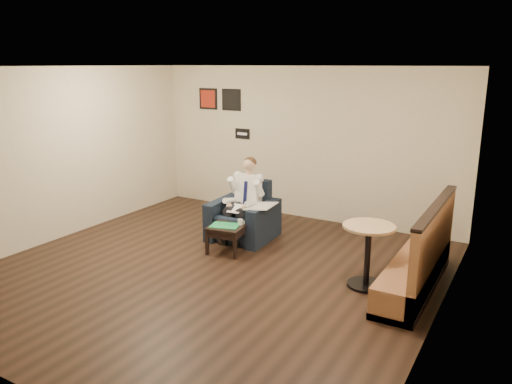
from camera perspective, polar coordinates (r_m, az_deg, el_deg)
The scene contains 19 objects.
ground at distance 7.15m, azimuth -5.13°, elevation -8.98°, with size 6.00×6.00×0.00m, color black.
wall_back at distance 9.28m, azimuth 5.38°, elevation 5.50°, with size 6.00×0.02×2.80m, color beige.
wall_front at distance 4.70m, azimuth -27.08°, elevation -5.00°, with size 6.00×0.02×2.80m, color beige.
wall_left at distance 8.77m, azimuth -21.67°, elevation 4.02°, with size 0.02×6.00×2.80m, color beige.
wall_right at distance 5.59m, azimuth 20.62°, elevation -1.37°, with size 0.02×6.00×2.80m, color beige.
ceiling at distance 6.56m, azimuth -5.69°, elevation 14.08°, with size 6.00×6.00×0.02m, color white.
seating_sign at distance 9.86m, azimuth -1.56°, elevation 6.67°, with size 0.32×0.02×0.20m, color black.
art_print_left at distance 10.23m, azimuth -5.48°, elevation 10.56°, with size 0.42×0.03×0.42m, color #AA2715.
art_print_right at distance 9.93m, azimuth -2.84°, elevation 10.49°, with size 0.42×0.03×0.42m, color black.
armchair at distance 8.25m, azimuth -1.50°, elevation -2.22°, with size 0.97×0.97×0.94m, color black.
seated_man at distance 8.10m, azimuth -1.93°, elevation -1.26°, with size 0.61×0.92×1.28m, color white, non-canonical shape.
lap_papers at distance 8.04m, azimuth -2.29°, elevation -1.89°, with size 0.21×0.31×0.01m, color white.
newspaper at distance 7.94m, azimuth 0.60°, elevation -1.61°, with size 0.41×0.51×0.01m, color silver.
side_table at distance 7.75m, azimuth -3.29°, elevation -5.35°, with size 0.52×0.52×0.42m, color black.
green_folder at distance 7.67m, azimuth -3.57°, elevation -3.84°, with size 0.42×0.30×0.01m, color #25B95F.
coffee_mug at distance 7.70m, azimuth -1.82°, elevation -3.45°, with size 0.08×0.08×0.09m, color white.
smartphone at distance 7.79m, azimuth -2.54°, elevation -3.55°, with size 0.13×0.07×0.01m, color black.
banquette at distance 6.72m, azimuth 17.82°, elevation -5.95°, with size 0.53×2.23×1.14m, color brown.
cafe_table at distance 6.67m, azimuth 12.62°, elevation -7.14°, with size 0.68×0.68×0.84m, color tan.
Camera 1 is at (3.81, -5.34, 2.84)m, focal length 35.00 mm.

